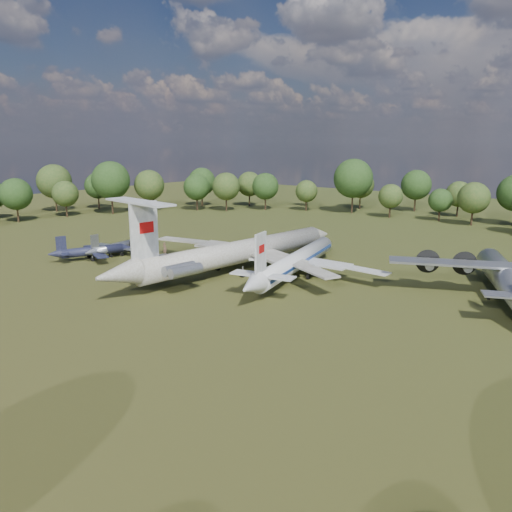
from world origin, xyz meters
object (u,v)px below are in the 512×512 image
Objects in this scene: small_prop_northwest at (117,249)px; person_on_il62 at (165,249)px; tu104_jet at (296,264)px; small_prop_west at (92,253)px; an12_transport at (506,283)px; il62_airliner at (239,256)px.

person_on_il62 is (25.70, -9.93, 5.17)m from small_prop_northwest.
tu104_jet is 21.36× the size of person_on_il62.
person_on_il62 is (26.20, -4.64, 5.15)m from small_prop_west.
an12_transport reaches higher than small_prop_northwest.
person_on_il62 is (-1.78, -15.14, 3.69)m from il62_airliner.
an12_transport is at bearing 23.52° from il62_airliner.
person_on_il62 is at bearing -28.76° from small_prop_northwest.
small_prop_west is at bearing -19.07° from person_on_il62.
il62_airliner reaches higher than small_prop_northwest.
il62_airliner is 28.58× the size of person_on_il62.
small_prop_northwest is (0.49, 5.28, -0.02)m from small_prop_west.
il62_airliner is at bearing 42.17° from small_prop_west.
an12_transport is 71.58m from small_prop_west.
person_on_il62 is (-41.73, -27.22, 4.01)m from an12_transport.
il62_airliner reaches higher than an12_transport.
tu104_jet is at bearing 171.30° from an12_transport.
small_prop_northwest is (-37.05, -8.77, -0.83)m from tu104_jet.
il62_airliner is at bearing 172.45° from an12_transport.
small_prop_west is at bearing -172.63° from tu104_jet.
an12_transport is at bearing 2.53° from tu104_jet.
il62_airliner is 15.69m from person_on_il62.
person_on_il62 is (-11.35, -18.69, 4.34)m from tu104_jet.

